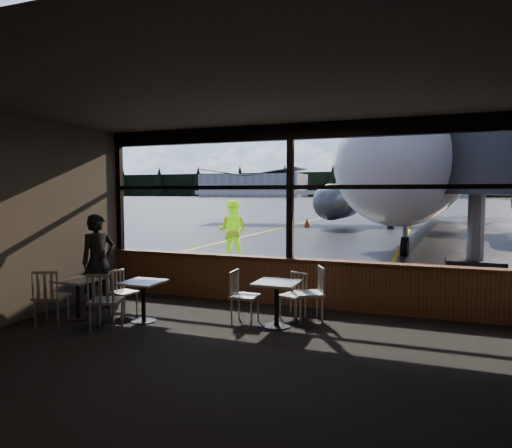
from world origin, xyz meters
The scene contains 31 objects.
ground_plane centered at (0.00, 120.00, 0.00)m, with size 520.00×520.00×0.00m, color black.
carpet_floor centered at (0.00, -3.00, 0.01)m, with size 8.00×6.00×0.01m, color black.
ceiling centered at (0.00, -3.00, 3.50)m, with size 8.00×6.00×0.04m, color #38332D.
wall_left centered at (-4.00, -3.00, 1.75)m, with size 0.04×6.00×3.50m, color #464138.
wall_back centered at (0.00, -6.00, 1.75)m, with size 8.00×0.04×3.50m, color #464138.
window_sill centered at (0.00, 0.00, 0.45)m, with size 8.00×0.28×0.90m, color #542C19.
window_header centered at (0.00, 0.00, 3.35)m, with size 8.00×0.18×0.30m, color black.
mullion_left centered at (-3.95, 0.00, 2.20)m, with size 0.12×0.12×2.60m, color black.
mullion_centre centered at (0.00, 0.00, 2.20)m, with size 0.12×0.12×2.60m, color black.
window_transom centered at (0.00, 0.00, 2.30)m, with size 8.00×0.10×0.08m, color black.
airliner centered at (2.60, 20.68, 5.72)m, with size 31.23×37.47×11.45m, color white, non-canonical shape.
jet_bridge centered at (3.60, 5.50, 2.44)m, with size 9.17×11.20×4.89m, color #2A2A2D, non-canonical shape.
cafe_table_near centered at (0.21, -1.48, 0.38)m, with size 0.68×0.68×0.75m, color #A49F97, non-canonical shape.
cafe_table_mid centered at (-2.00, -1.98, 0.35)m, with size 0.64×0.64×0.70m, color gray, non-canonical shape.
cafe_table_left centered at (-3.16, -2.24, 0.35)m, with size 0.64×0.64×0.71m, color #9A958E, non-canonical shape.
chair_near_e centered at (0.63, -0.98, 0.48)m, with size 0.52×0.52×0.95m, color beige, non-canonical shape.
chair_near_w centered at (-0.36, -1.45, 0.45)m, with size 0.49×0.49×0.90m, color beige, non-canonical shape.
chair_near_n centered at (0.32, -0.91, 0.40)m, with size 0.44×0.44×0.81m, color #B4AFA3, non-canonical shape.
chair_mid_s centered at (-2.24, -2.64, 0.48)m, with size 0.52×0.52×0.96m, color beige, non-canonical shape.
chair_mid_w centered at (-2.57, -1.77, 0.41)m, with size 0.45×0.45×0.82m, color beige, non-canonical shape.
chair_left_s centered at (-3.26, -2.73, 0.48)m, with size 0.53×0.53×0.97m, color #A9A599, non-canonical shape.
passenger centered at (-3.30, -1.54, 0.90)m, with size 0.65×0.43×1.80m, color black.
ground_crew centered at (-3.35, 4.87, 0.98)m, with size 0.95×0.74×1.95m, color #BFF219.
cone_nose centered at (1.61, 8.92, 0.23)m, with size 0.32×0.32×0.45m, color orange.
cone_wing centered at (-4.77, 20.08, 0.28)m, with size 0.40×0.40×0.56m, color orange.
hangar_left centered at (-70.00, 180.00, 5.50)m, with size 45.00×18.00×11.00m, color silver, non-canonical shape.
hangar_mid centered at (0.00, 185.00, 5.00)m, with size 38.00×15.00×10.00m, color silver, non-canonical shape.
fuel_tank_a centered at (-30.00, 182.00, 3.00)m, with size 8.00×8.00×6.00m, color silver.
fuel_tank_b centered at (-20.00, 182.00, 3.00)m, with size 8.00×8.00×6.00m, color silver.
fuel_tank_c centered at (-10.00, 182.00, 3.00)m, with size 8.00×8.00×6.00m, color silver.
treeline centered at (0.00, 210.00, 6.00)m, with size 360.00×3.00×12.00m, color black.
Camera 1 is at (2.48, -8.44, 2.21)m, focal length 32.00 mm.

